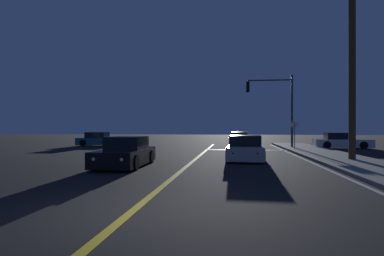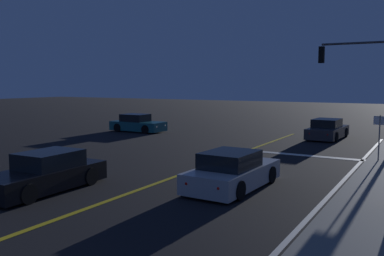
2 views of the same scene
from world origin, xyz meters
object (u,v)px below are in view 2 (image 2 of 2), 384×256
object	(u,v)px
car_far_approaching_charcoal	(327,130)
traffic_signal_near_right	(367,75)
car_mid_block_teal	(137,124)
car_distant_tail_black	(45,174)
street_sign_corner	(380,131)
car_side_waiting_silver	(232,172)

from	to	relation	value
car_far_approaching_charcoal	traffic_signal_near_right	size ratio (longest dim) A/B	0.75
car_mid_block_teal	car_far_approaching_charcoal	world-z (taller)	same
car_distant_tail_black	street_sign_corner	bearing A→B (deg)	-132.06
traffic_signal_near_right	car_distant_tail_black	bearing A→B (deg)	58.64
car_side_waiting_silver	car_far_approaching_charcoal	world-z (taller)	same
traffic_signal_near_right	street_sign_corner	bearing A→B (deg)	110.16
car_side_waiting_silver	street_sign_corner	distance (m)	8.55
car_mid_block_teal	traffic_signal_near_right	world-z (taller)	traffic_signal_near_right
street_sign_corner	car_distant_tail_black	bearing A→B (deg)	-130.60
car_mid_block_teal	car_distant_tail_black	distance (m)	17.84
car_mid_block_teal	car_far_approaching_charcoal	size ratio (longest dim) A/B	0.92
car_far_approaching_charcoal	traffic_signal_near_right	world-z (taller)	traffic_signal_near_right
car_mid_block_teal	car_far_approaching_charcoal	xyz separation A→B (m)	(13.57, 3.03, 0.00)
car_distant_tail_black	car_side_waiting_silver	bearing A→B (deg)	-148.79
car_distant_tail_black	street_sign_corner	distance (m)	14.57
traffic_signal_near_right	street_sign_corner	xyz separation A→B (m)	(1.03, -2.80, -2.59)
car_side_waiting_silver	traffic_signal_near_right	world-z (taller)	traffic_signal_near_right
traffic_signal_near_right	car_side_waiting_silver	bearing A→B (deg)	74.10
car_far_approaching_charcoal	car_distant_tail_black	distance (m)	19.70
traffic_signal_near_right	car_mid_block_teal	bearing A→B (deg)	-7.09
car_side_waiting_silver	car_distant_tail_black	xyz separation A→B (m)	(-5.49, -3.52, -0.00)
traffic_signal_near_right	street_sign_corner	distance (m)	3.95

